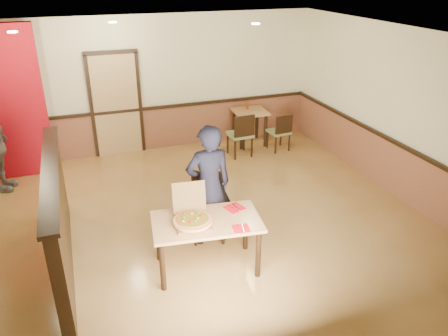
{
  "coord_description": "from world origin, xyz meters",
  "views": [
    {
      "loc": [
        -1.61,
        -5.4,
        3.67
      ],
      "look_at": [
        0.31,
        0.0,
        0.99
      ],
      "focal_mm": 35.0,
      "sensor_mm": 36.0,
      "label": 1
    }
  ],
  "objects_px": {
    "diner_chair": "(208,204)",
    "condiment": "(247,106)",
    "main_table": "(207,227)",
    "pizza_box": "(192,218)",
    "side_chair_right": "(280,131)",
    "side_chair_left": "(241,133)",
    "side_table": "(250,118)",
    "diner": "(209,186)"
  },
  "relations": [
    {
      "from": "side_chair_left",
      "to": "side_table",
      "type": "bearing_deg",
      "value": -129.38
    },
    {
      "from": "side_table",
      "to": "side_chair_right",
      "type": "bearing_deg",
      "value": -53.28
    },
    {
      "from": "main_table",
      "to": "side_chair_right",
      "type": "relative_size",
      "value": 1.75
    },
    {
      "from": "side_chair_left",
      "to": "pizza_box",
      "type": "xyz_separation_m",
      "value": [
        -1.98,
        -3.3,
        0.28
      ]
    },
    {
      "from": "pizza_box",
      "to": "condiment",
      "type": "bearing_deg",
      "value": 65.94
    },
    {
      "from": "main_table",
      "to": "diner_chair",
      "type": "bearing_deg",
      "value": 78.42
    },
    {
      "from": "side_chair_left",
      "to": "side_table",
      "type": "distance_m",
      "value": 0.77
    },
    {
      "from": "pizza_box",
      "to": "side_chair_right",
      "type": "bearing_deg",
      "value": 55.65
    },
    {
      "from": "main_table",
      "to": "side_chair_right",
      "type": "distance_m",
      "value": 4.29
    },
    {
      "from": "main_table",
      "to": "pizza_box",
      "type": "xyz_separation_m",
      "value": [
        -0.18,
        0.02,
        0.17
      ]
    },
    {
      "from": "condiment",
      "to": "diner_chair",
      "type": "bearing_deg",
      "value": -120.73
    },
    {
      "from": "diner_chair",
      "to": "side_chair_left",
      "type": "bearing_deg",
      "value": 73.32
    },
    {
      "from": "main_table",
      "to": "diner",
      "type": "distance_m",
      "value": 0.69
    },
    {
      "from": "side_chair_left",
      "to": "side_table",
      "type": "height_order",
      "value": "side_chair_left"
    },
    {
      "from": "side_chair_right",
      "to": "pizza_box",
      "type": "distance_m",
      "value": 4.4
    },
    {
      "from": "side_chair_left",
      "to": "side_table",
      "type": "relative_size",
      "value": 1.22
    },
    {
      "from": "condiment",
      "to": "side_chair_right",
      "type": "bearing_deg",
      "value": -56.66
    },
    {
      "from": "side_chair_right",
      "to": "diner",
      "type": "bearing_deg",
      "value": 42.09
    },
    {
      "from": "side_chair_right",
      "to": "diner",
      "type": "height_order",
      "value": "diner"
    },
    {
      "from": "main_table",
      "to": "diner",
      "type": "bearing_deg",
      "value": 76.49
    },
    {
      "from": "side_chair_left",
      "to": "side_chair_right",
      "type": "height_order",
      "value": "side_chair_left"
    },
    {
      "from": "side_chair_left",
      "to": "side_chair_right",
      "type": "bearing_deg",
      "value": 176.85
    },
    {
      "from": "main_table",
      "to": "condiment",
      "type": "height_order",
      "value": "condiment"
    },
    {
      "from": "main_table",
      "to": "pizza_box",
      "type": "height_order",
      "value": "pizza_box"
    },
    {
      "from": "diner_chair",
      "to": "side_chair_left",
      "type": "relative_size",
      "value": 1.03
    },
    {
      "from": "diner_chair",
      "to": "diner",
      "type": "bearing_deg",
      "value": -86.25
    },
    {
      "from": "side_chair_right",
      "to": "side_chair_left",
      "type": "bearing_deg",
      "value": -5.21
    },
    {
      "from": "main_table",
      "to": "side_chair_left",
      "type": "relative_size",
      "value": 1.56
    },
    {
      "from": "diner_chair",
      "to": "main_table",
      "type": "bearing_deg",
      "value": -94.49
    },
    {
      "from": "side_chair_left",
      "to": "diner",
      "type": "bearing_deg",
      "value": 56.36
    },
    {
      "from": "side_table",
      "to": "condiment",
      "type": "xyz_separation_m",
      "value": [
        -0.02,
        0.12,
        0.25
      ]
    },
    {
      "from": "pizza_box",
      "to": "condiment",
      "type": "relative_size",
      "value": 3.79
    },
    {
      "from": "main_table",
      "to": "diner_chair",
      "type": "distance_m",
      "value": 0.8
    },
    {
      "from": "diner",
      "to": "pizza_box",
      "type": "height_order",
      "value": "diner"
    },
    {
      "from": "side_table",
      "to": "diner",
      "type": "distance_m",
      "value": 3.91
    },
    {
      "from": "side_chair_left",
      "to": "diner",
      "type": "xyz_separation_m",
      "value": [
        -1.57,
        -2.72,
        0.38
      ]
    },
    {
      "from": "diner_chair",
      "to": "condiment",
      "type": "relative_size",
      "value": 6.63
    },
    {
      "from": "main_table",
      "to": "condiment",
      "type": "distance_m",
      "value": 4.63
    },
    {
      "from": "diner",
      "to": "condiment",
      "type": "xyz_separation_m",
      "value": [
        1.99,
        3.45,
        -0.05
      ]
    },
    {
      "from": "pizza_box",
      "to": "condiment",
      "type": "xyz_separation_m",
      "value": [
        2.4,
        4.03,
        0.05
      ]
    },
    {
      "from": "side_chair_left",
      "to": "diner",
      "type": "relative_size",
      "value": 0.52
    },
    {
      "from": "side_chair_left",
      "to": "diner_chair",
      "type": "bearing_deg",
      "value": 55.4
    }
  ]
}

